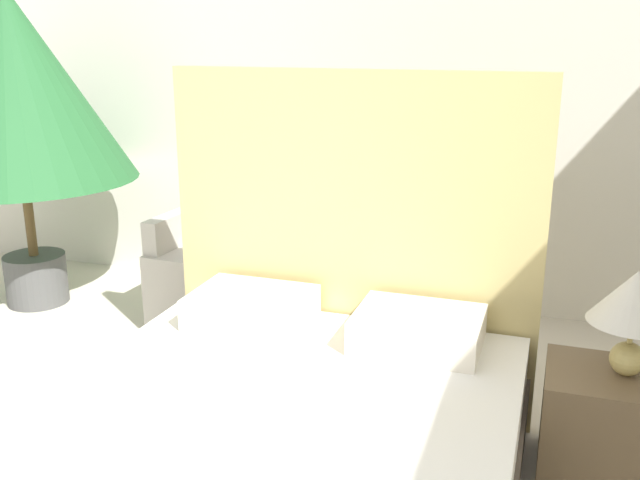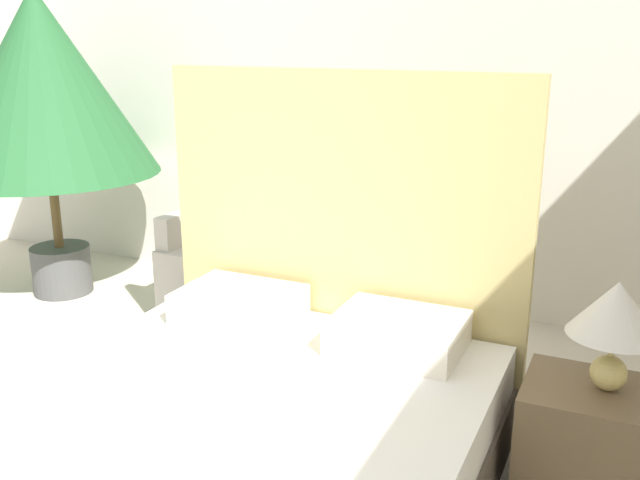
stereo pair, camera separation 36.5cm
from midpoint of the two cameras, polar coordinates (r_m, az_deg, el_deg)
name	(u,v)px [view 2 (the right image)]	position (r m, az deg, el deg)	size (l,w,h in m)	color
wall_back	(375,74)	(4.53, 6.83, 13.03)	(10.00, 0.06, 2.90)	silver
bed	(244,439)	(2.66, -2.10, -15.73)	(1.69, 2.00, 1.55)	#4C4238
armchair_near_window_left	(233,271)	(4.39, -4.65, -2.52)	(0.71, 0.68, 0.85)	#B7B2A8
armchair_near_window_right	(381,294)	(4.03, 7.53, -4.38)	(0.75, 0.72, 0.85)	#B7B2A8
potted_palm	(42,86)	(4.82, -19.32, 11.51)	(1.40, 1.40, 1.98)	#4C4C4C
nightstand	(596,444)	(3.01, 24.66, -14.73)	(0.55, 0.42, 0.45)	brown
table_lamp	(616,315)	(2.80, 26.11, -5.46)	(0.33, 0.33, 0.41)	tan
side_table	(303,293)	(4.19, 1.09, -4.32)	(0.36, 0.36, 0.45)	#B7AD93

